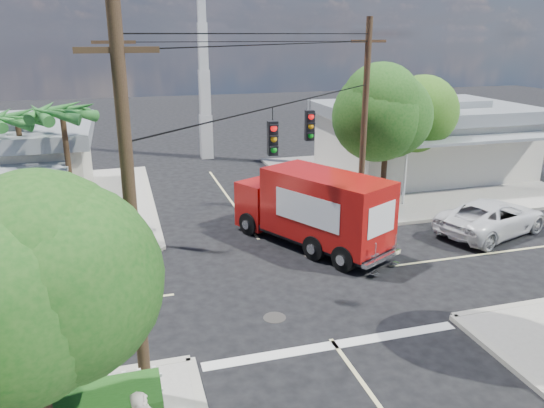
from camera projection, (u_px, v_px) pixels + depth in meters
name	position (u px, v px, depth m)	size (l,w,h in m)	color
ground	(288.00, 280.00, 18.74)	(120.00, 120.00, 0.00)	black
sidewalk_ne	(405.00, 179.00, 31.56)	(14.12, 14.12, 0.14)	gray
sidewalk_nw	(7.00, 211.00, 25.76)	(14.12, 14.12, 0.14)	gray
road_markings	(302.00, 299.00, 17.39)	(32.00, 32.00, 0.01)	beige
building_ne	(423.00, 137.00, 32.30)	(11.80, 10.20, 4.50)	silver
radio_tower	(204.00, 75.00, 35.43)	(0.80, 0.80, 17.00)	silver
tree_sw_front	(25.00, 288.00, 8.66)	(3.88, 3.78, 6.03)	#422D1C
tree_ne_front	(388.00, 111.00, 25.38)	(4.21, 4.14, 6.66)	#422D1C
tree_ne_back	(412.00, 115.00, 28.26)	(3.77, 3.66, 5.82)	#422D1C
palm_nw_front	(62.00, 116.00, 22.05)	(3.01, 3.08, 5.59)	#422D1C
palm_nw_back	(17.00, 121.00, 23.00)	(3.01, 3.08, 5.19)	#422D1C
utility_poles	(231.00, 143.00, 18.35)	(12.00, 10.68, 9.00)	#473321
picket_fence	(22.00, 407.00, 11.34)	(5.94, 0.06, 1.00)	silver
vending_boxes	(375.00, 197.00, 25.93)	(1.90, 0.50, 1.10)	#B60C0D
delivery_truck	(313.00, 209.00, 21.29)	(5.23, 7.38, 3.13)	black
parked_car	(492.00, 217.00, 22.85)	(2.51, 5.43, 1.51)	silver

